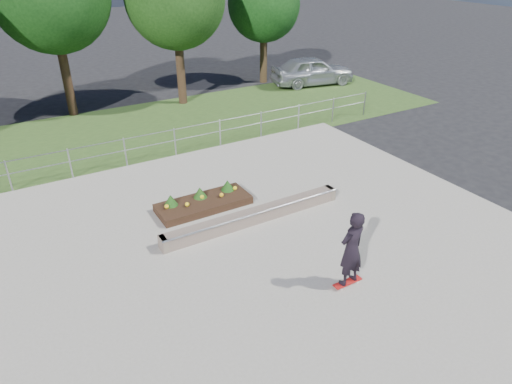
# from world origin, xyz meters

# --- Properties ---
(ground) EXTENTS (120.00, 120.00, 0.00)m
(ground) POSITION_xyz_m (0.00, 0.00, 0.00)
(ground) COLOR black
(ground) RESTS_ON ground
(grass_verge) EXTENTS (30.00, 8.00, 0.02)m
(grass_verge) POSITION_xyz_m (0.00, 11.00, 0.01)
(grass_verge) COLOR #2E491D
(grass_verge) RESTS_ON ground
(concrete_slab) EXTENTS (15.00, 15.00, 0.06)m
(concrete_slab) POSITION_xyz_m (0.00, 0.00, 0.03)
(concrete_slab) COLOR gray
(concrete_slab) RESTS_ON ground
(fence) EXTENTS (20.06, 0.06, 1.20)m
(fence) POSITION_xyz_m (0.00, 7.50, 0.77)
(fence) COLOR gray
(fence) RESTS_ON ground
(tree_far_right) EXTENTS (4.20, 4.20, 6.60)m
(tree_far_right) POSITION_xyz_m (9.00, 15.50, 4.48)
(tree_far_right) COLOR black
(tree_far_right) RESTS_ON ground
(grind_ledge) EXTENTS (6.00, 0.44, 0.43)m
(grind_ledge) POSITION_xyz_m (0.17, 1.54, 0.26)
(grind_ledge) COLOR brown
(grind_ledge) RESTS_ON concrete_slab
(planter_bed) EXTENTS (3.00, 1.20, 0.61)m
(planter_bed) POSITION_xyz_m (-0.80, 3.17, 0.24)
(planter_bed) COLOR black
(planter_bed) RESTS_ON concrete_slab
(skateboarder) EXTENTS (0.80, 0.56, 2.08)m
(skateboarder) POSITION_xyz_m (0.67, -2.18, 1.13)
(skateboarder) COLOR silver
(skateboarder) RESTS_ON concrete_slab
(parked_car) EXTENTS (5.30, 2.93, 1.70)m
(parked_car) POSITION_xyz_m (11.25, 13.48, 0.85)
(parked_car) COLOR #9FA3A8
(parked_car) RESTS_ON ground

